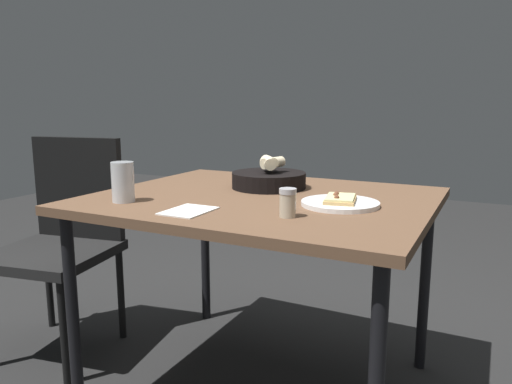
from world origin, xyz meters
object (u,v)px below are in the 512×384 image
(beer_glass, at_px, (123,184))
(pepper_shaker, at_px, (288,204))
(bread_basket, at_px, (269,178))
(chair_near, at_px, (63,230))
(pizza_plate, at_px, (340,202))
(dining_table, at_px, (262,213))

(beer_glass, relative_size, pepper_shaker, 1.58)
(bread_basket, bearing_deg, chair_near, 105.16)
(pizza_plate, relative_size, beer_glass, 1.87)
(beer_glass, xyz_separation_m, chair_near, (0.21, 0.53, -0.27))
(dining_table, relative_size, bread_basket, 4.05)
(pizza_plate, xyz_separation_m, chair_near, (-0.04, 1.17, -0.22))
(pizza_plate, xyz_separation_m, beer_glass, (-0.25, 0.64, 0.05))
(pepper_shaker, bearing_deg, beer_glass, 94.32)
(dining_table, distance_m, pizza_plate, 0.30)
(dining_table, xyz_separation_m, beer_glass, (-0.29, 0.36, 0.12))
(bread_basket, height_order, beer_glass, beer_glass)
(pizza_plate, distance_m, pepper_shaker, 0.23)
(bread_basket, distance_m, pepper_shaker, 0.47)
(bread_basket, relative_size, pepper_shaker, 3.39)
(pizza_plate, height_order, bread_basket, bread_basket)
(bread_basket, xyz_separation_m, chair_near, (-0.23, 0.84, -0.25))
(bread_basket, bearing_deg, beer_glass, 145.00)
(pizza_plate, xyz_separation_m, pepper_shaker, (-0.21, 0.09, 0.03))
(pepper_shaker, bearing_deg, dining_table, 38.81)
(pizza_plate, bearing_deg, chair_near, 91.95)
(pepper_shaker, bearing_deg, chair_near, 81.00)
(bread_basket, relative_size, chair_near, 0.31)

